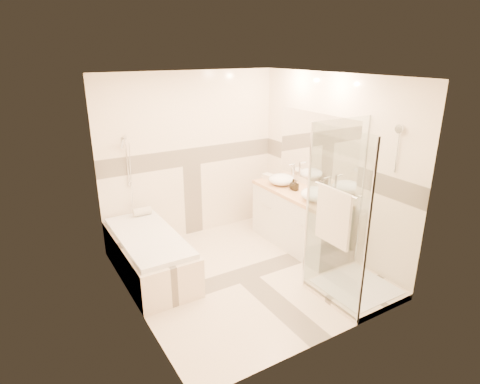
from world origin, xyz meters
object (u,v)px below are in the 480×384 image
vessel_sink_far (316,194)px  amenity_bottle_a (296,186)px  vessel_sink_near (282,179)px  amenity_bottle_b (293,184)px  bathtub (149,253)px  shower_enclosure (347,255)px  vanity (298,219)px

vessel_sink_far → amenity_bottle_a: bearing=90.0°
vessel_sink_near → amenity_bottle_b: size_ratio=2.45×
bathtub → vessel_sink_near: 2.22m
vessel_sink_near → amenity_bottle_b: 0.28m
shower_enclosure → vessel_sink_near: 1.75m
vessel_sink_far → amenity_bottle_b: size_ratio=2.64×
vessel_sink_far → shower_enclosure: bearing=-107.0°
bathtub → vessel_sink_far: (2.13, -0.73, 0.63)m
shower_enclosure → amenity_bottle_a: shower_enclosure is taller
bathtub → vanity: size_ratio=1.05×
vessel_sink_near → vessel_sink_far: vessel_sink_far is taller
vanity → amenity_bottle_b: size_ratio=10.07×
amenity_bottle_a → vessel_sink_near: bearing=90.0°
bathtub → vessel_sink_far: size_ratio=4.00×
bathtub → amenity_bottle_a: 2.24m
amenity_bottle_a → amenity_bottle_b: size_ratio=0.97×
vessel_sink_near → bathtub: bearing=-178.6°
amenity_bottle_b → amenity_bottle_a: bearing=-90.0°
vanity → vessel_sink_far: bearing=-93.0°
shower_enclosure → amenity_bottle_a: (0.27, 1.34, 0.42)m
bathtub → amenity_bottle_b: size_ratio=10.57×
bathtub → vessel_sink_near: (2.13, 0.05, 0.62)m
shower_enclosure → amenity_bottle_b: shower_enclosure is taller
amenity_bottle_b → vessel_sink_near: bearing=90.0°
amenity_bottle_a → shower_enclosure: bearing=-101.5°
bathtub → amenity_bottle_a: bearing=-7.6°
amenity_bottle_a → amenity_bottle_b: amenity_bottle_b is taller
shower_enclosure → amenity_bottle_a: size_ratio=13.12×
vessel_sink_near → amenity_bottle_a: size_ratio=2.54×
shower_enclosure → vessel_sink_near: size_ratio=5.18×
vanity → amenity_bottle_b: 0.52m
vessel_sink_near → amenity_bottle_b: amenity_bottle_b is taller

